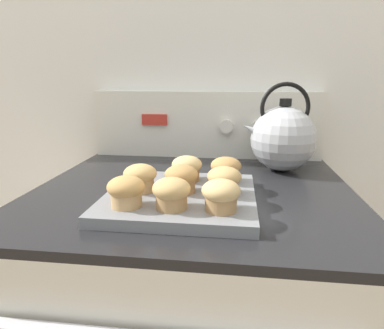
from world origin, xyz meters
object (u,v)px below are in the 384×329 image
(muffin_pan, at_px, (181,197))
(muffin_r2_c1, at_px, (187,168))
(muffin_r0_c2, at_px, (221,195))
(muffin_r0_c0, at_px, (126,191))
(muffin_r1_c0, at_px, (140,177))
(muffin_r1_c1, at_px, (181,178))
(muffin_r0_c1, at_px, (171,193))
(muffin_r1_c2, at_px, (224,180))
(muffin_r2_c2, at_px, (226,169))
(tea_kettle, at_px, (283,138))

(muffin_pan, relative_size, muffin_r2_c1, 4.39)
(muffin_r0_c2, distance_m, muffin_r2_c1, 0.19)
(muffin_r0_c0, bearing_deg, muffin_r2_c1, 63.68)
(muffin_r1_c0, height_order, muffin_r1_c1, same)
(muffin_pan, xyz_separation_m, muffin_r2_c1, (0.00, 0.09, 0.04))
(muffin_r0_c1, distance_m, muffin_r1_c1, 0.09)
(muffin_r1_c2, bearing_deg, muffin_r2_c2, 89.59)
(muffin_r1_c0, distance_m, muffin_r1_c1, 0.09)
(muffin_r0_c2, bearing_deg, muffin_r0_c1, -179.40)
(muffin_r0_c0, relative_size, muffin_r1_c1, 1.00)
(muffin_r1_c0, height_order, muffin_r2_c1, same)
(muffin_pan, xyz_separation_m, muffin_r0_c2, (0.09, -0.09, 0.04))
(muffin_r1_c0, bearing_deg, muffin_r0_c1, -46.93)
(muffin_r1_c2, xyz_separation_m, tea_kettle, (0.15, 0.29, 0.04))
(muffin_r0_c1, bearing_deg, muffin_r0_c0, 179.85)
(muffin_r1_c1, bearing_deg, muffin_r0_c1, -92.02)
(muffin_r0_c0, xyz_separation_m, muffin_r2_c1, (0.09, 0.17, 0.00))
(muffin_r0_c1, relative_size, muffin_r1_c0, 1.00)
(muffin_r1_c2, bearing_deg, muffin_r0_c2, -91.62)
(muffin_r1_c0, relative_size, muffin_r1_c1, 1.00)
(muffin_r0_c1, relative_size, muffin_r2_c1, 1.00)
(muffin_r0_c0, height_order, muffin_r2_c1, same)
(muffin_r1_c0, xyz_separation_m, tea_kettle, (0.32, 0.29, 0.04))
(muffin_r1_c2, relative_size, tea_kettle, 0.29)
(muffin_r1_c0, distance_m, muffin_r1_c2, 0.17)
(muffin_r0_c0, distance_m, muffin_r1_c1, 0.13)
(muffin_pan, distance_m, muffin_r0_c1, 0.10)
(muffin_r0_c1, relative_size, tea_kettle, 0.29)
(muffin_r0_c1, distance_m, muffin_r1_c0, 0.12)
(muffin_r0_c1, height_order, tea_kettle, tea_kettle)
(muffin_r0_c2, xyz_separation_m, muffin_r1_c0, (-0.17, 0.09, 0.00))
(tea_kettle, bearing_deg, muffin_r1_c0, -138.17)
(muffin_r2_c1, xyz_separation_m, tea_kettle, (0.23, 0.20, 0.04))
(muffin_r0_c0, xyz_separation_m, muffin_r0_c1, (0.08, -0.00, 0.00))
(muffin_r0_c2, relative_size, tea_kettle, 0.29)
(muffin_r0_c2, distance_m, tea_kettle, 0.40)
(muffin_r0_c0, bearing_deg, muffin_r1_c2, 26.92)
(muffin_r0_c1, height_order, muffin_r1_c2, same)
(muffin_r2_c2, bearing_deg, muffin_r2_c1, 179.66)
(muffin_r1_c1, distance_m, muffin_r1_c2, 0.09)
(muffin_r0_c0, xyz_separation_m, muffin_r1_c1, (0.09, 0.09, 0.00))
(muffin_r1_c0, bearing_deg, muffin_r0_c2, -27.03)
(muffin_r2_c2, bearing_deg, muffin_r0_c1, -117.62)
(muffin_r1_c2, bearing_deg, muffin_r0_c0, -153.08)
(muffin_r0_c0, height_order, muffin_r0_c1, same)
(muffin_r1_c0, distance_m, tea_kettle, 0.43)
(muffin_pan, relative_size, tea_kettle, 1.26)
(tea_kettle, bearing_deg, muffin_r1_c2, -117.29)
(muffin_r0_c1, height_order, muffin_r1_c0, same)
(muffin_r0_c2, bearing_deg, muffin_r0_c0, -179.77)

